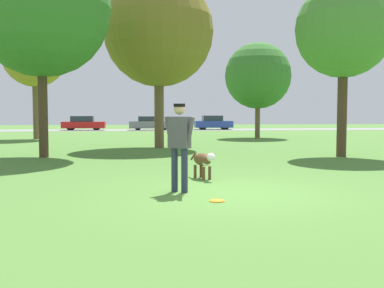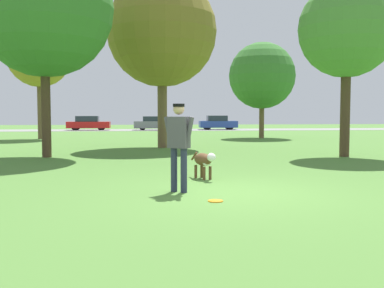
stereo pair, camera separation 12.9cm
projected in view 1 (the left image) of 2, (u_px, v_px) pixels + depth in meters
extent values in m
plane|color=#4C7A33|center=(229.00, 192.00, 8.91)|extent=(120.00, 120.00, 0.00)
cube|color=gray|center=(151.00, 130.00, 44.91)|extent=(120.00, 6.00, 0.01)
cylinder|color=#2D334C|center=(184.00, 170.00, 8.86)|extent=(0.18, 0.18, 0.88)
cylinder|color=#2D334C|center=(175.00, 170.00, 8.98)|extent=(0.18, 0.18, 0.88)
cube|color=#514C56|center=(179.00, 132.00, 8.87)|extent=(0.47, 0.43, 0.62)
cylinder|color=#514C56|center=(190.00, 133.00, 8.76)|extent=(0.23, 0.20, 0.63)
cylinder|color=#514C56|center=(169.00, 132.00, 8.99)|extent=(0.23, 0.20, 0.63)
sphere|color=tan|center=(179.00, 109.00, 8.84)|extent=(0.31, 0.31, 0.22)
cylinder|color=black|center=(179.00, 105.00, 8.84)|extent=(0.32, 0.32, 0.06)
ellipsoid|color=brown|center=(202.00, 159.00, 10.78)|extent=(0.52, 0.72, 0.30)
ellipsoid|color=white|center=(206.00, 162.00, 10.63)|extent=(0.26, 0.23, 0.17)
sphere|color=white|center=(211.00, 157.00, 10.43)|extent=(0.26, 0.26, 0.20)
cylinder|color=brown|center=(210.00, 173.00, 10.67)|extent=(0.09, 0.09, 0.32)
cylinder|color=brown|center=(204.00, 173.00, 10.59)|extent=(0.09, 0.09, 0.32)
cylinder|color=brown|center=(201.00, 171.00, 11.02)|extent=(0.09, 0.09, 0.32)
cylinder|color=brown|center=(195.00, 171.00, 10.94)|extent=(0.09, 0.09, 0.32)
cylinder|color=brown|center=(193.00, 156.00, 11.16)|extent=(0.14, 0.26, 0.23)
cylinder|color=orange|center=(217.00, 201.00, 7.99)|extent=(0.28, 0.28, 0.02)
torus|color=orange|center=(217.00, 201.00, 7.99)|extent=(0.27, 0.27, 0.02)
cylinder|color=#4C3826|center=(43.00, 109.00, 16.10)|extent=(0.33, 0.33, 3.50)
sphere|color=#38752D|center=(41.00, 7.00, 15.86)|extent=(4.93, 4.93, 4.93)
cylinder|color=brown|center=(159.00, 111.00, 20.90)|extent=(0.44, 0.44, 3.46)
sphere|color=olive|center=(159.00, 32.00, 20.66)|extent=(5.06, 5.06, 5.06)
cylinder|color=brown|center=(258.00, 119.00, 29.61)|extent=(0.33, 0.33, 2.47)
sphere|color=#38752D|center=(258.00, 76.00, 29.42)|extent=(4.34, 4.34, 4.34)
cylinder|color=brown|center=(35.00, 109.00, 28.20)|extent=(0.32, 0.32, 3.77)
sphere|color=olive|center=(34.00, 55.00, 27.98)|extent=(3.98, 3.98, 3.98)
cylinder|color=#4C3826|center=(342.00, 111.00, 16.52)|extent=(0.35, 0.35, 3.33)
sphere|color=#4C8938|center=(344.00, 29.00, 16.33)|extent=(3.50, 3.50, 3.50)
cube|color=red|center=(84.00, 125.00, 44.17)|extent=(4.18, 1.74, 0.62)
cube|color=#232D38|center=(82.00, 119.00, 44.12)|extent=(2.18, 1.47, 0.56)
cylinder|color=black|center=(97.00, 127.00, 45.03)|extent=(0.63, 0.21, 0.62)
cylinder|color=black|center=(96.00, 127.00, 43.62)|extent=(0.63, 0.21, 0.62)
cylinder|color=black|center=(72.00, 127.00, 44.75)|extent=(0.63, 0.21, 0.62)
cylinder|color=black|center=(70.00, 127.00, 43.33)|extent=(0.63, 0.21, 0.62)
cube|color=slate|center=(151.00, 125.00, 44.51)|extent=(4.29, 1.79, 0.69)
cube|color=#232D38|center=(150.00, 119.00, 44.46)|extent=(2.25, 1.50, 0.48)
cylinder|color=black|center=(163.00, 127.00, 45.37)|extent=(0.58, 0.22, 0.58)
cylinder|color=black|center=(164.00, 127.00, 43.95)|extent=(0.58, 0.22, 0.58)
cylinder|color=black|center=(138.00, 127.00, 45.11)|extent=(0.58, 0.22, 0.58)
cylinder|color=black|center=(138.00, 127.00, 43.69)|extent=(0.58, 0.22, 0.58)
cube|color=#284293|center=(213.00, 124.00, 45.91)|extent=(3.87, 1.94, 0.67)
cube|color=#232D38|center=(212.00, 118.00, 45.86)|extent=(2.03, 1.63, 0.55)
cylinder|color=black|center=(223.00, 126.00, 46.83)|extent=(0.65, 0.22, 0.64)
cylinder|color=black|center=(226.00, 127.00, 45.26)|extent=(0.65, 0.22, 0.64)
cylinder|color=black|center=(201.00, 126.00, 46.60)|extent=(0.65, 0.22, 0.64)
cylinder|color=black|center=(203.00, 127.00, 45.03)|extent=(0.65, 0.22, 0.64)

